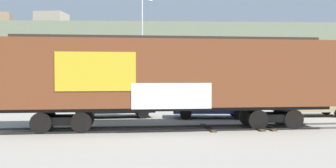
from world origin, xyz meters
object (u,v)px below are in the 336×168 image
at_px(parked_car_black, 114,103).
at_px(parked_car_tan, 309,103).
at_px(freight_car, 170,75).
at_px(parked_car_blue, 210,103).
at_px(flagpole, 144,28).

distance_m(parked_car_black, parked_car_tan, 11.74).
xyz_separation_m(freight_car, parked_car_black, (-3.07, 5.01, -1.67)).
xyz_separation_m(parked_car_black, parked_car_blue, (5.65, -0.47, 0.01)).
bearing_deg(parked_car_tan, parked_car_black, -179.66).
relative_size(parked_car_black, parked_car_tan, 1.08).
distance_m(freight_car, parked_car_blue, 5.48).
xyz_separation_m(freight_car, flagpole, (-1.38, 11.49, 3.54)).
distance_m(freight_car, parked_car_tan, 10.19).
bearing_deg(parked_car_blue, freight_car, -119.68).
relative_size(freight_car, parked_car_black, 3.20).
height_order(parked_car_black, parked_car_tan, parked_car_black).
bearing_deg(freight_car, parked_car_blue, 60.32).
bearing_deg(freight_car, flagpole, 96.83).
height_order(freight_car, parked_car_blue, freight_car).
distance_m(parked_car_black, parked_car_blue, 5.67).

